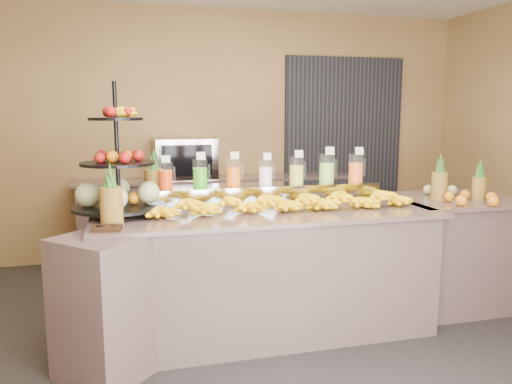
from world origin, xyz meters
name	(u,v)px	position (x,y,z in m)	size (l,w,h in m)	color
ground	(277,345)	(0.00, 0.00, 0.00)	(6.00, 6.00, 0.00)	black
room_envelope	(272,84)	(0.19, 0.79, 1.88)	(6.04, 5.02, 2.82)	brown
buffet_counter	(252,273)	(-0.12, 0.26, 0.47)	(2.75, 1.25, 0.93)	#8B6864
right_counter	(452,251)	(1.70, 0.40, 0.47)	(1.08, 0.88, 0.93)	#8B6864
back_ledge	(219,218)	(0.00, 2.25, 0.47)	(3.10, 0.55, 0.93)	#8B6864
pitcher_tray	(265,194)	(0.07, 0.58, 1.01)	(1.85, 0.30, 0.15)	gray
juice_pitcher_orange_a	(166,177)	(-0.71, 0.58, 1.17)	(0.11, 0.11, 0.26)	silver
juice_pitcher_green	(200,175)	(-0.45, 0.58, 1.17)	(0.12, 0.12, 0.28)	silver
juice_pitcher_orange_b	(233,174)	(-0.19, 0.58, 1.17)	(0.12, 0.12, 0.28)	silver
juice_pitcher_milk	(265,173)	(0.07, 0.58, 1.17)	(0.11, 0.11, 0.26)	silver
juice_pitcher_lemon	(297,172)	(0.33, 0.58, 1.17)	(0.12, 0.12, 0.28)	silver
juice_pitcher_lime	(327,170)	(0.59, 0.58, 1.18)	(0.13, 0.13, 0.30)	silver
juice_pitcher_orange_c	(356,169)	(0.85, 0.58, 1.18)	(0.12, 0.13, 0.30)	silver
banana_heap	(285,200)	(0.14, 0.26, 1.01)	(2.05, 0.19, 0.17)	yellow
fruit_stand	(125,181)	(-1.00, 0.43, 1.16)	(0.71, 0.71, 0.93)	black
condiment_caddy	(107,228)	(-1.12, -0.07, 0.94)	(0.17, 0.13, 0.03)	black
pineapple_left_a	(111,202)	(-1.09, 0.07, 1.08)	(0.14, 0.14, 0.40)	brown
pineapple_left_b	(155,184)	(-0.78, 0.70, 1.10)	(0.15, 0.15, 0.44)	brown
right_fruit_pile	(464,193)	(1.65, 0.23, 1.00)	(0.43, 0.41, 0.23)	brown
oven_warmer	(185,159)	(-0.37, 2.25, 1.15)	(0.66, 0.46, 0.44)	gray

